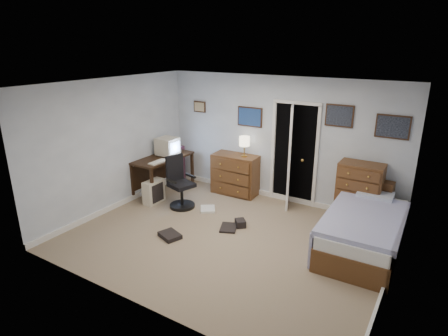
% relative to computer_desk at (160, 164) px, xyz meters
% --- Properties ---
extents(floor, '(5.00, 4.00, 0.02)m').
position_rel_computer_desk_xyz_m(floor, '(2.30, -1.01, -0.62)').
color(floor, gray).
rests_on(floor, ground).
extents(computer_desk, '(0.66, 1.40, 0.80)m').
position_rel_computer_desk_xyz_m(computer_desk, '(0.00, 0.00, 0.00)').
color(computer_desk, black).
rests_on(computer_desk, floor).
extents(crt_monitor, '(0.42, 0.39, 0.38)m').
position_rel_computer_desk_xyz_m(crt_monitor, '(0.12, 0.15, 0.38)').
color(crt_monitor, beige).
rests_on(crt_monitor, computer_desk).
extents(keyboard, '(0.17, 0.43, 0.03)m').
position_rel_computer_desk_xyz_m(keyboard, '(0.28, -0.35, 0.20)').
color(keyboard, beige).
rests_on(keyboard, computer_desk).
extents(pc_tower, '(0.23, 0.45, 0.48)m').
position_rel_computer_desk_xyz_m(pc_tower, '(0.30, -0.55, -0.38)').
color(pc_tower, beige).
rests_on(pc_tower, floor).
extents(office_chair, '(0.62, 0.62, 1.02)m').
position_rel_computer_desk_xyz_m(office_chair, '(0.85, -0.40, -0.22)').
color(office_chair, black).
rests_on(office_chair, floor).
extents(media_stack, '(0.17, 0.17, 0.85)m').
position_rel_computer_desk_xyz_m(media_stack, '(-0.02, 0.73, -0.19)').
color(media_stack, maroon).
rests_on(media_stack, floor).
extents(low_dresser, '(0.99, 0.53, 0.86)m').
position_rel_computer_desk_xyz_m(low_dresser, '(1.44, 0.76, -0.19)').
color(low_dresser, brown).
rests_on(low_dresser, floor).
extents(table_lamp, '(0.22, 0.22, 0.42)m').
position_rel_computer_desk_xyz_m(table_lamp, '(1.64, 0.76, 0.55)').
color(table_lamp, gold).
rests_on(table_lamp, low_dresser).
extents(doorway, '(0.96, 1.12, 2.05)m').
position_rel_computer_desk_xyz_m(doorway, '(2.64, 1.26, 0.39)').
color(doorway, black).
rests_on(doorway, floor).
extents(tall_dresser, '(0.75, 0.45, 1.10)m').
position_rel_computer_desk_xyz_m(tall_dresser, '(3.98, 0.74, -0.06)').
color(tall_dresser, brown).
rests_on(tall_dresser, floor).
extents(headboard_bookcase, '(0.91, 0.29, 0.81)m').
position_rel_computer_desk_xyz_m(headboard_bookcase, '(4.07, 0.85, -0.18)').
color(headboard_bookcase, brown).
rests_on(headboard_bookcase, floor).
extents(bed, '(1.16, 2.09, 0.68)m').
position_rel_computer_desk_xyz_m(bed, '(4.28, -0.19, -0.29)').
color(bed, brown).
rests_on(bed, floor).
extents(wall_posters, '(4.38, 0.04, 0.60)m').
position_rel_computer_desk_xyz_m(wall_posters, '(2.86, 0.96, 1.13)').
color(wall_posters, '#331E11').
rests_on(wall_posters, floor).
extents(floor_clutter, '(1.20, 1.61, 0.13)m').
position_rel_computer_desk_xyz_m(floor_clutter, '(1.78, -0.89, -0.58)').
color(floor_clutter, black).
rests_on(floor_clutter, floor).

